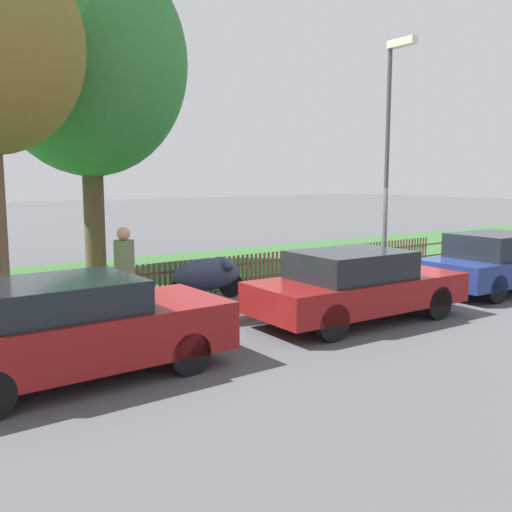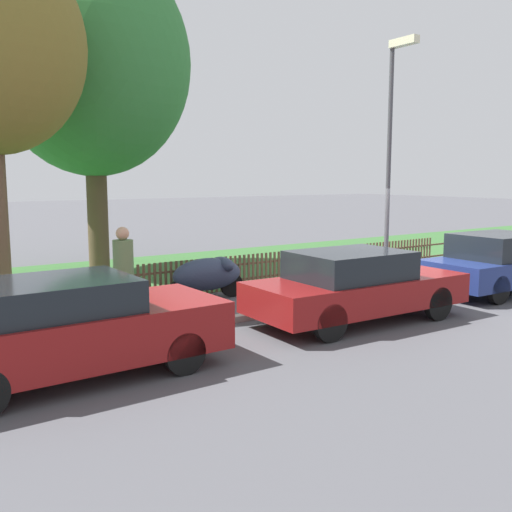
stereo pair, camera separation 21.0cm
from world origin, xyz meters
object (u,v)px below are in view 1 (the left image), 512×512
object	(u,v)px
parked_car_red_compact	(499,262)
tree_mid_park	(88,63)
pedestrian_near_fence	(125,271)
parked_car_navy_estate	(356,285)
street_lamp	(391,137)
parked_car_black_saloon	(73,328)
covered_motorcycle	(208,274)

from	to	relation	value
parked_car_red_compact	tree_mid_park	xyz separation A→B (m)	(-6.98, 8.52, 5.23)
tree_mid_park	pedestrian_near_fence	xyz separation A→B (m)	(-1.74, -6.33, -4.90)
parked_car_navy_estate	street_lamp	xyz separation A→B (m)	(2.97, 1.87, 3.03)
parked_car_black_saloon	parked_car_red_compact	size ratio (longest dim) A/B	0.98
covered_motorcycle	tree_mid_park	bearing A→B (deg)	101.73
parked_car_navy_estate	parked_car_red_compact	bearing A→B (deg)	2.51
tree_mid_park	street_lamp	xyz separation A→B (m)	(5.00, -6.71, -2.22)
parked_car_red_compact	parked_car_navy_estate	bearing A→B (deg)	-177.50
pedestrian_near_fence	street_lamp	bearing A→B (deg)	-132.52
tree_mid_park	pedestrian_near_fence	world-z (taller)	tree_mid_park
parked_car_red_compact	pedestrian_near_fence	distance (m)	8.99
pedestrian_near_fence	street_lamp	distance (m)	7.26
covered_motorcycle	pedestrian_near_fence	world-z (taller)	pedestrian_near_fence
parked_car_black_saloon	pedestrian_near_fence	distance (m)	2.84
parked_car_black_saloon	covered_motorcycle	xyz separation A→B (m)	(4.16, 3.34, -0.13)
covered_motorcycle	street_lamp	distance (m)	5.52
parked_car_navy_estate	street_lamp	size ratio (longest dim) A/B	0.74
parked_car_red_compact	pedestrian_near_fence	size ratio (longest dim) A/B	2.32
parked_car_navy_estate	pedestrian_near_fence	world-z (taller)	pedestrian_near_fence
parked_car_black_saloon	parked_car_red_compact	xyz separation A→B (m)	(10.42, 0.05, 0.00)
pedestrian_near_fence	covered_motorcycle	bearing A→B (deg)	-105.18
tree_mid_park	street_lamp	distance (m)	8.66
street_lamp	parked_car_black_saloon	bearing A→B (deg)	-167.57
parked_car_navy_estate	pedestrian_near_fence	size ratio (longest dim) A/B	2.39
tree_mid_park	street_lamp	bearing A→B (deg)	-53.31
street_lamp	parked_car_red_compact	bearing A→B (deg)	-42.48
parked_car_black_saloon	pedestrian_near_fence	xyz separation A→B (m)	(1.70, 2.24, 0.33)
parked_car_navy_estate	covered_motorcycle	size ratio (longest dim) A/B	2.45
parked_car_black_saloon	pedestrian_near_fence	size ratio (longest dim) A/B	2.28
parked_car_navy_estate	tree_mid_park	bearing A→B (deg)	105.14
parked_car_navy_estate	pedestrian_near_fence	distance (m)	4.41
parked_car_navy_estate	pedestrian_near_fence	bearing A→B (deg)	150.98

